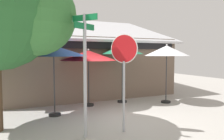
{
  "coord_description": "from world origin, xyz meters",
  "views": [
    {
      "loc": [
        -3.84,
        -7.01,
        2.24
      ],
      "look_at": [
        0.04,
        1.2,
        1.6
      ],
      "focal_mm": 35.93,
      "sensor_mm": 36.0,
      "label": 1
    }
  ],
  "objects_px": {
    "street_sign_post": "(85,64)",
    "patio_umbrella_forest_green_right": "(122,50)",
    "stop_sign": "(124,63)",
    "patio_umbrella_crimson_center": "(88,56)",
    "patio_umbrella_ivory_far_right": "(167,51)",
    "patio_umbrella_royal_blue_left": "(54,51)"
  },
  "relations": [
    {
      "from": "stop_sign",
      "to": "patio_umbrella_royal_blue_left",
      "type": "distance_m",
      "value": 2.97
    },
    {
      "from": "street_sign_post",
      "to": "stop_sign",
      "type": "distance_m",
      "value": 1.14
    },
    {
      "from": "patio_umbrella_crimson_center",
      "to": "patio_umbrella_ivory_far_right",
      "type": "xyz_separation_m",
      "value": [
        3.44,
        -0.93,
        0.21
      ]
    },
    {
      "from": "patio_umbrella_royal_blue_left",
      "to": "street_sign_post",
      "type": "bearing_deg",
      "value": -82.21
    },
    {
      "from": "street_sign_post",
      "to": "patio_umbrella_ivory_far_right",
      "type": "bearing_deg",
      "value": 27.94
    },
    {
      "from": "street_sign_post",
      "to": "patio_umbrella_crimson_center",
      "type": "xyz_separation_m",
      "value": [
        1.31,
        3.45,
        0.19
      ]
    },
    {
      "from": "street_sign_post",
      "to": "patio_umbrella_royal_blue_left",
      "type": "bearing_deg",
      "value": 97.79
    },
    {
      "from": "patio_umbrella_royal_blue_left",
      "to": "patio_umbrella_crimson_center",
      "type": "height_order",
      "value": "patio_umbrella_royal_blue_left"
    },
    {
      "from": "stop_sign",
      "to": "patio_umbrella_forest_green_right",
      "type": "height_order",
      "value": "stop_sign"
    },
    {
      "from": "street_sign_post",
      "to": "patio_umbrella_royal_blue_left",
      "type": "distance_m",
      "value": 2.53
    },
    {
      "from": "stop_sign",
      "to": "patio_umbrella_royal_blue_left",
      "type": "bearing_deg",
      "value": 120.14
    },
    {
      "from": "stop_sign",
      "to": "patio_umbrella_crimson_center",
      "type": "relative_size",
      "value": 1.14
    },
    {
      "from": "street_sign_post",
      "to": "patio_umbrella_ivory_far_right",
      "type": "height_order",
      "value": "street_sign_post"
    },
    {
      "from": "street_sign_post",
      "to": "stop_sign",
      "type": "bearing_deg",
      "value": -3.5
    },
    {
      "from": "patio_umbrella_crimson_center",
      "to": "patio_umbrella_forest_green_right",
      "type": "xyz_separation_m",
      "value": [
        1.65,
        0.0,
        0.26
      ]
    },
    {
      "from": "patio_umbrella_crimson_center",
      "to": "patio_umbrella_royal_blue_left",
      "type": "bearing_deg",
      "value": -149.5
    },
    {
      "from": "street_sign_post",
      "to": "stop_sign",
      "type": "relative_size",
      "value": 1.17
    },
    {
      "from": "street_sign_post",
      "to": "patio_umbrella_ivory_far_right",
      "type": "distance_m",
      "value": 5.39
    },
    {
      "from": "street_sign_post",
      "to": "patio_umbrella_royal_blue_left",
      "type": "height_order",
      "value": "street_sign_post"
    },
    {
      "from": "stop_sign",
      "to": "patio_umbrella_royal_blue_left",
      "type": "xyz_separation_m",
      "value": [
        -1.48,
        2.55,
        0.36
      ]
    },
    {
      "from": "patio_umbrella_ivory_far_right",
      "to": "patio_umbrella_forest_green_right",
      "type": "bearing_deg",
      "value": 152.47
    },
    {
      "from": "street_sign_post",
      "to": "patio_umbrella_forest_green_right",
      "type": "distance_m",
      "value": 4.57
    }
  ]
}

